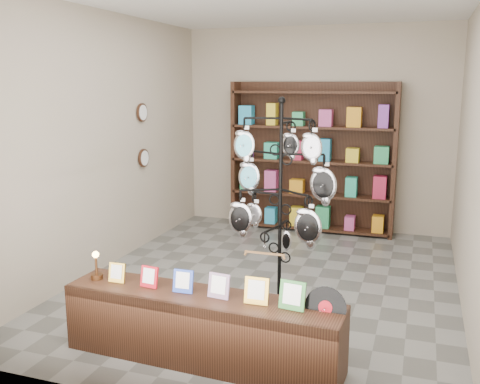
# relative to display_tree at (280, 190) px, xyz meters

# --- Properties ---
(ground) EXTENTS (5.00, 5.00, 0.00)m
(ground) POSITION_rel_display_tree_xyz_m (-0.29, 0.65, -1.19)
(ground) COLOR slate
(ground) RESTS_ON ground
(room_envelope) EXTENTS (5.00, 5.00, 5.00)m
(room_envelope) POSITION_rel_display_tree_xyz_m (-0.29, 0.65, 0.66)
(room_envelope) COLOR #A99988
(room_envelope) RESTS_ON ground
(display_tree) EXTENTS (1.05, 0.92, 2.06)m
(display_tree) POSITION_rel_display_tree_xyz_m (0.00, 0.00, 0.00)
(display_tree) COLOR black
(display_tree) RESTS_ON ground
(front_shelf) EXTENTS (2.27, 0.55, 0.80)m
(front_shelf) POSITION_rel_display_tree_xyz_m (-0.32, -1.19, -0.91)
(front_shelf) COLOR black
(front_shelf) RESTS_ON ground
(back_shelving) EXTENTS (2.42, 0.36, 2.20)m
(back_shelving) POSITION_rel_display_tree_xyz_m (-0.29, 2.95, -0.16)
(back_shelving) COLOR black
(back_shelving) RESTS_ON ground
(wall_clocks) EXTENTS (0.03, 0.24, 0.84)m
(wall_clocks) POSITION_rel_display_tree_xyz_m (-2.26, 1.45, 0.31)
(wall_clocks) COLOR black
(wall_clocks) RESTS_ON ground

